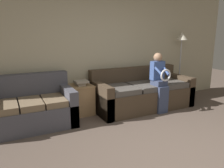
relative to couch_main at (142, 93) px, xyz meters
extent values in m
plane|color=brown|center=(-0.79, -2.14, -0.32)|extent=(14.00, 14.00, 0.00)
cube|color=#BCB293|center=(-0.79, 0.51, 0.95)|extent=(7.21, 0.06, 2.55)
cube|color=#473828|center=(0.00, -0.04, -0.09)|extent=(2.20, 0.95, 0.46)
cube|color=#473828|center=(0.00, 0.34, 0.34)|extent=(2.20, 0.20, 0.41)
cube|color=#473828|center=(-1.02, -0.04, 0.01)|extent=(0.16, 0.95, 0.66)
cube|color=#473828|center=(1.02, -0.04, 0.01)|extent=(0.16, 0.95, 0.66)
cube|color=#514C47|center=(-0.63, -0.14, 0.19)|extent=(0.59, 0.71, 0.11)
cube|color=#514C47|center=(0.00, -0.14, 0.19)|extent=(0.59, 0.71, 0.11)
cube|color=#514C47|center=(0.63, -0.14, 0.19)|extent=(0.59, 0.71, 0.11)
cube|color=#4C4C56|center=(-2.35, -0.01, -0.12)|extent=(1.50, 0.89, 0.40)
cube|color=#4C4C56|center=(-2.35, 0.33, 0.33)|extent=(1.50, 0.20, 0.50)
cube|color=#4C4C56|center=(-1.69, -0.01, 0.00)|extent=(0.16, 0.89, 0.65)
cube|color=#7A664C|center=(-2.75, -0.11, 0.13)|extent=(0.37, 0.65, 0.11)
cube|color=#7A664C|center=(-2.35, -0.11, 0.13)|extent=(0.37, 0.65, 0.11)
cube|color=#7A664C|center=(-1.96, -0.11, 0.13)|extent=(0.37, 0.65, 0.11)
cube|color=#384260|center=(0.17, -0.51, -0.04)|extent=(0.24, 0.10, 0.57)
cube|color=#384260|center=(0.17, -0.37, 0.30)|extent=(0.24, 0.28, 0.11)
cube|color=#3D5693|center=(0.17, -0.30, 0.55)|extent=(0.29, 0.14, 0.39)
sphere|color=#A37A5B|center=(0.17, -0.30, 0.83)|extent=(0.18, 0.18, 0.18)
torus|color=silver|center=(0.17, -0.57, 0.49)|extent=(0.25, 0.04, 0.25)
cylinder|color=#3D5693|center=(0.07, -0.44, 0.58)|extent=(0.10, 0.31, 0.22)
cylinder|color=#3D5693|center=(0.26, -0.44, 0.58)|extent=(0.10, 0.31, 0.22)
cube|color=#9E7A51|center=(-1.35, 0.21, -0.02)|extent=(0.43, 0.48, 0.60)
cube|color=tan|center=(-1.35, 0.21, 0.28)|extent=(0.45, 0.50, 0.02)
cube|color=gray|center=(-1.36, 0.22, 0.31)|extent=(0.16, 0.27, 0.06)
cube|color=gray|center=(-1.34, 0.20, 0.36)|extent=(0.26, 0.27, 0.04)
cylinder|color=#2D2B28|center=(1.32, 0.25, -0.31)|extent=(0.26, 0.26, 0.02)
cylinder|color=#B7B7BC|center=(1.32, 0.25, 0.43)|extent=(0.03, 0.03, 1.45)
cone|color=beige|center=(1.32, 0.25, 1.24)|extent=(0.29, 0.29, 0.19)
camera|label=1|loc=(-2.70, -3.91, 1.30)|focal=35.00mm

